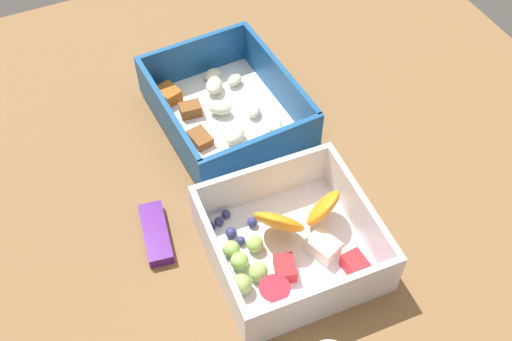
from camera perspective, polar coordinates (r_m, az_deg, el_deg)
The scene contains 4 objects.
table_surface at distance 67.45cm, azimuth 0.54°, elevation -0.80°, with size 80.00×80.00×2.00cm, color brown.
pasta_container at distance 70.43cm, azimuth -2.79°, elevation 5.44°, with size 19.14×15.50×5.82cm.
fruit_bowl at distance 59.16cm, azimuth 3.15°, elevation -6.78°, with size 15.58×15.92×5.79cm.
candy_bar at distance 62.15cm, azimuth -9.31°, elevation -5.79°, with size 7.00×2.40×1.20cm, color #51197A.
Camera 1 is at (-37.87, 18.10, 53.80)cm, focal length 42.96 mm.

